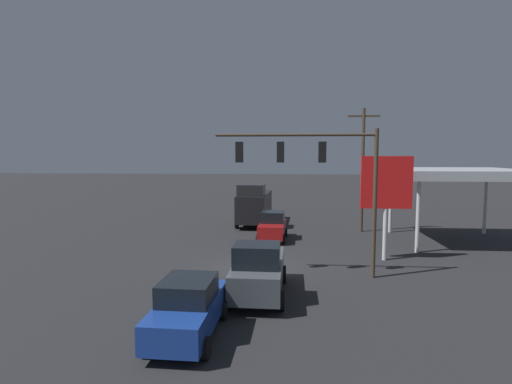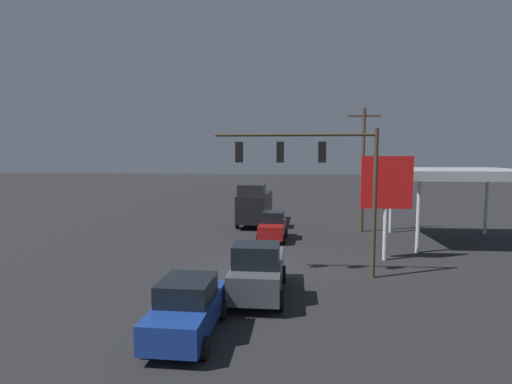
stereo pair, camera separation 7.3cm
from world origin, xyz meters
name	(u,v)px [view 2 (the right image)]	position (x,y,z in m)	size (l,w,h in m)	color
ground_plane	(253,268)	(0.00, 0.00, 0.00)	(200.00, 200.00, 0.00)	#262628
traffic_signal_assembly	(315,167)	(-3.11, 1.15, 5.39)	(7.78, 0.43, 7.22)	#473828
utility_pole	(363,167)	(-7.56, -10.61, 5.02)	(2.40, 0.26, 9.48)	#473828
gas_station_canopy	(457,174)	(-13.22, -7.31, 4.64)	(8.20, 7.63, 5.00)	#B2B7BC
price_sign	(386,186)	(-7.31, -2.21, 4.22)	(2.83, 0.27, 5.90)	silver
hatchback_crossing	(273,226)	(-0.78, -7.15, 0.95)	(2.13, 3.89, 1.97)	maroon
pickup_parked	(258,270)	(-0.56, 4.07, 1.11)	(2.34, 5.24, 2.40)	#474C51
delivery_truck	(255,205)	(0.95, -13.18, 1.69)	(2.86, 6.92, 3.58)	black
sedan_waiting	(187,308)	(1.50, 8.00, 0.95)	(2.17, 4.46, 1.93)	navy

